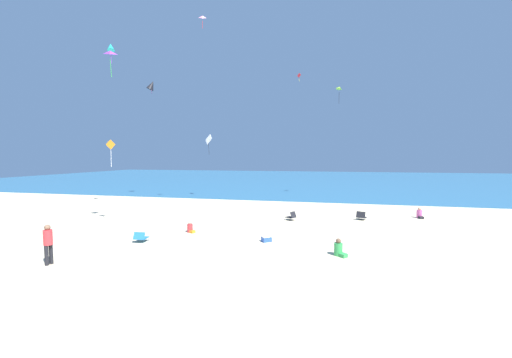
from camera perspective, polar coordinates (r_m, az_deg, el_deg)
name	(u,v)px	position (r m, az deg, el deg)	size (l,w,h in m)	color
ground_plane	(266,220)	(20.51, 1.84, -7.87)	(120.00, 120.00, 0.00)	beige
ocean_water	(302,179)	(58.57, 8.88, 0.02)	(120.00, 60.00, 0.05)	teal
beach_chair_far_right	(361,216)	(21.66, 19.62, -6.74)	(0.78, 0.79, 0.60)	black
beach_chair_far_left	(141,237)	(16.33, -21.32, -10.37)	(0.64, 0.69, 0.54)	#2370B2
beach_chair_mid_beach	(291,216)	(20.43, 6.82, -7.12)	(0.82, 0.77, 0.61)	black
cooler_box	(266,239)	(15.38, 2.03, -11.44)	(0.59, 0.57, 0.29)	#2D56B7
person_0	(339,249)	(13.76, 15.69, -12.92)	(0.65, 0.64, 0.76)	green
person_1	(420,214)	(23.99, 28.98, -5.93)	(0.41, 0.65, 0.77)	#D8599E
person_2	(48,242)	(14.64, -35.14, -9.83)	(0.36, 0.36, 1.63)	black
person_3	(190,228)	(17.57, -12.54, -9.22)	(0.58, 0.50, 0.65)	red
kite_teal	(111,47)	(27.56, -26.18, 21.84)	(0.89, 0.91, 1.67)	#1EADAD
kite_purple	(110,53)	(19.93, -26.28, 20.99)	(0.69, 0.63, 1.50)	purple
kite_pink	(202,17)	(27.88, -10.30, 28.37)	(0.56, 0.49, 1.04)	pink
kite_black	(152,85)	(33.34, -19.47, 16.65)	(1.25, 1.09, 1.38)	black
kite_orange	(111,146)	(20.98, -26.20, 5.71)	(0.61, 0.15, 1.72)	orange
kite_white	(209,140)	(31.51, -9.11, 7.49)	(0.99, 0.72, 2.16)	white
kite_red	(299,76)	(33.45, 8.30, 19.11)	(0.44, 0.35, 0.87)	red
kite_lime	(339,88)	(33.30, 15.79, 16.50)	(0.72, 0.82, 1.79)	#99DB33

